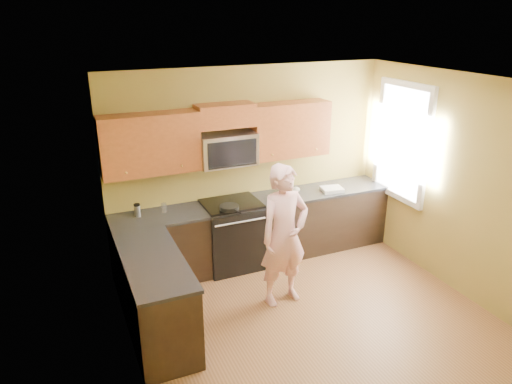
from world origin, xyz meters
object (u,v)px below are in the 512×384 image
frying_pan (229,209)px  stove (232,234)px  butter_tub (288,198)px  microwave (227,164)px  woman (284,236)px  travel_mug (138,217)px

frying_pan → stove: bearing=50.6°
frying_pan → butter_tub: bearing=-4.9°
microwave → frying_pan: bearing=-107.6°
stove → woman: 1.16m
stove → butter_tub: size_ratio=8.35×
stove → microwave: 0.98m
woman → frying_pan: woman is taller
stove → woman: woman is taller
stove → woman: bearing=-75.8°
travel_mug → woman: bearing=-37.5°
travel_mug → microwave: bearing=1.5°
frying_pan → travel_mug: bearing=151.9°
woman → frying_pan: 0.92m
butter_tub → travel_mug: 2.05m
stove → butter_tub: bearing=-6.2°
woman → frying_pan: (-0.38, 0.84, 0.08)m
travel_mug → stove: bearing=-4.3°
microwave → woman: 1.34m
butter_tub → stove: bearing=173.8°
stove → woman: (0.27, -1.05, 0.40)m
frying_pan → travel_mug: size_ratio=2.59×
microwave → travel_mug: size_ratio=4.44×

